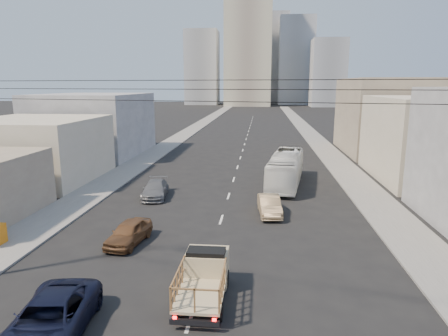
% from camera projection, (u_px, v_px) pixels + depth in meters
% --- Properties ---
extents(sidewalk_left, '(3.50, 180.00, 0.12)m').
position_uv_depth(sidewalk_left, '(193.00, 129.00, 83.28)').
color(sidewalk_left, slate).
rests_on(sidewalk_left, ground).
extents(sidewalk_right, '(3.50, 180.00, 0.12)m').
position_uv_depth(sidewalk_right, '(307.00, 130.00, 81.09)').
color(sidewalk_right, slate).
rests_on(sidewalk_right, ground).
extents(lane_dashes, '(0.15, 104.00, 0.01)m').
position_uv_depth(lane_dashes, '(245.00, 142.00, 65.63)').
color(lane_dashes, silver).
rests_on(lane_dashes, ground).
extents(flatbed_pickup, '(1.95, 4.41, 1.90)m').
position_uv_depth(flatbed_pickup, '(204.00, 275.00, 17.21)').
color(flatbed_pickup, tan).
rests_on(flatbed_pickup, ground).
extents(navy_pickup, '(3.13, 5.75, 1.53)m').
position_uv_depth(navy_pickup, '(49.00, 320.00, 14.49)').
color(navy_pickup, black).
rests_on(navy_pickup, ground).
extents(city_bus, '(4.11, 11.09, 3.02)m').
position_uv_depth(city_bus, '(286.00, 169.00, 37.02)').
color(city_bus, silver).
rests_on(city_bus, ground).
extents(sedan_brown, '(2.13, 4.15, 1.35)m').
position_uv_depth(sedan_brown, '(129.00, 233.00, 23.33)').
color(sedan_brown, brown).
rests_on(sedan_brown, ground).
extents(sedan_tan, '(1.84, 4.27, 1.37)m').
position_uv_depth(sedan_tan, '(269.00, 205.00, 28.57)').
color(sedan_tan, '#997E59').
rests_on(sedan_tan, ground).
extents(sedan_grey, '(2.42, 4.82, 1.34)m').
position_uv_depth(sedan_grey, '(155.00, 189.00, 33.03)').
color(sedan_grey, slate).
rests_on(sedan_grey, ground).
extents(overhead_wires, '(23.01, 5.02, 0.72)m').
position_uv_depth(overhead_wires, '(184.00, 90.00, 13.62)').
color(overhead_wires, black).
rests_on(overhead_wires, ground).
extents(bldg_right_mid, '(11.00, 14.00, 8.00)m').
position_uv_depth(bldg_right_mid, '(436.00, 139.00, 38.64)').
color(bldg_right_mid, '#BDB498').
rests_on(bldg_right_mid, ground).
extents(bldg_right_far, '(12.00, 16.00, 10.00)m').
position_uv_depth(bldg_right_far, '(391.00, 116.00, 53.98)').
color(bldg_right_far, gray).
rests_on(bldg_right_far, ground).
extents(bldg_left_mid, '(11.00, 12.00, 6.00)m').
position_uv_depth(bldg_left_mid, '(36.00, 150.00, 38.53)').
color(bldg_left_mid, '#BDB498').
rests_on(bldg_left_mid, ground).
extents(bldg_left_far, '(12.00, 16.00, 8.00)m').
position_uv_depth(bldg_left_far, '(95.00, 124.00, 52.99)').
color(bldg_left_far, gray).
rests_on(bldg_left_far, ground).
extents(high_rise_tower, '(20.00, 20.00, 60.00)m').
position_uv_depth(high_rise_tower, '(248.00, 36.00, 173.89)').
color(high_rise_tower, tan).
rests_on(high_rise_tower, ground).
extents(midrise_ne, '(16.00, 16.00, 40.00)m').
position_uv_depth(midrise_ne, '(296.00, 61.00, 188.50)').
color(midrise_ne, '#92959A').
rests_on(midrise_ne, ground).
extents(midrise_nw, '(15.00, 15.00, 34.00)m').
position_uv_depth(midrise_nw, '(202.00, 68.00, 188.34)').
color(midrise_nw, '#92959A').
rests_on(midrise_nw, ground).
extents(midrise_back, '(18.00, 18.00, 44.00)m').
position_uv_depth(midrise_back, '(270.00, 59.00, 203.82)').
color(midrise_back, gray).
rests_on(midrise_back, ground).
extents(midrise_east, '(14.00, 14.00, 28.00)m').
position_uv_depth(midrise_east, '(328.00, 73.00, 169.11)').
color(midrise_east, '#92959A').
rests_on(midrise_east, ground).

